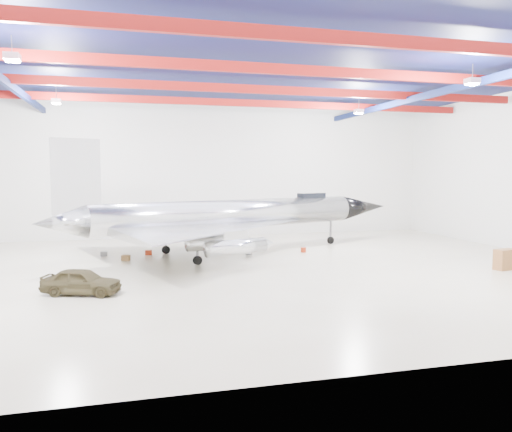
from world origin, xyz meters
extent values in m
plane|color=#BFB398|center=(0.00, 0.00, 0.00)|extent=(40.00, 40.00, 0.00)
plane|color=silver|center=(0.00, 15.00, 5.50)|extent=(40.00, 0.00, 40.00)
plane|color=#0A0F38|center=(0.00, 0.00, 11.00)|extent=(40.00, 40.00, 0.00)
cube|color=maroon|center=(0.00, -9.00, 10.40)|extent=(39.50, 0.25, 0.50)
cube|color=maroon|center=(0.00, -3.00, 10.40)|extent=(39.50, 0.25, 0.50)
cube|color=maroon|center=(0.00, 3.00, 10.40)|extent=(39.50, 0.25, 0.50)
cube|color=maroon|center=(0.00, 9.00, 10.40)|extent=(39.50, 0.25, 0.50)
cube|color=#0C1748|center=(12.00, 0.00, 10.10)|extent=(0.25, 29.50, 0.40)
cube|color=silver|center=(-10.00, -6.00, 9.70)|extent=(0.55, 0.55, 0.25)
cube|color=silver|center=(10.00, -6.00, 9.70)|extent=(0.55, 0.55, 0.25)
cube|color=silver|center=(-10.00, 6.00, 9.70)|extent=(0.55, 0.55, 0.25)
cube|color=silver|center=(10.00, 6.00, 9.70)|extent=(0.55, 0.55, 0.25)
cylinder|color=silver|center=(0.80, 5.43, 2.65)|extent=(18.59, 7.77, 1.90)
cone|color=black|center=(12.04, 9.17, 2.65)|extent=(5.10, 3.29, 1.90)
cone|color=silver|center=(-9.55, 2.00, 2.65)|extent=(3.30, 2.70, 1.90)
cube|color=silver|center=(-8.65, 2.30, 5.12)|extent=(2.55, 0.94, 4.27)
cube|color=black|center=(7.09, 7.52, 3.65)|extent=(2.22, 1.38, 0.47)
cylinder|color=silver|center=(-0.26, -0.41, 1.33)|extent=(3.69, 1.94, 0.85)
cylinder|color=silver|center=(-1.01, 1.84, 1.33)|extent=(3.69, 1.94, 0.85)
cylinder|color=silver|center=(-2.80, 7.24, 1.33)|extent=(3.69, 1.94, 0.85)
cylinder|color=silver|center=(-3.55, 9.49, 1.33)|extent=(3.69, 1.94, 0.85)
cylinder|color=#59595B|center=(8.89, 8.12, 0.85)|extent=(0.17, 0.17, 1.71)
cylinder|color=black|center=(8.89, 8.12, 0.27)|extent=(0.57, 0.37, 0.53)
cylinder|color=#59595B|center=(-2.06, 1.99, 0.85)|extent=(0.17, 0.17, 1.71)
cylinder|color=black|center=(-2.06, 1.99, 0.27)|extent=(0.57, 0.37, 0.53)
cylinder|color=#59595B|center=(-3.55, 6.49, 0.85)|extent=(0.17, 0.17, 1.71)
cylinder|color=black|center=(-3.55, 6.49, 0.27)|extent=(0.57, 0.37, 0.53)
imported|color=#3D351E|center=(-7.99, -3.82, 0.59)|extent=(3.71, 2.44, 1.17)
cube|color=brown|center=(14.28, -3.73, 0.57)|extent=(1.35, 0.86, 1.14)
cube|color=olive|center=(-6.13, 4.52, 0.17)|extent=(0.58, 0.52, 0.33)
cube|color=#9F290F|center=(-4.69, 6.33, 0.15)|extent=(0.45, 0.37, 0.31)
cylinder|color=#59595B|center=(1.75, 4.91, 0.20)|extent=(0.55, 0.55, 0.40)
cube|color=olive|center=(2.35, 8.76, 0.22)|extent=(0.68, 0.56, 0.45)
cube|color=#59595B|center=(-7.51, 6.63, 0.14)|extent=(0.42, 0.34, 0.28)
cylinder|color=#9F290F|center=(5.51, 4.78, 0.17)|extent=(0.46, 0.46, 0.33)
cylinder|color=#59595B|center=(0.55, 8.17, 0.19)|extent=(0.50, 0.50, 0.38)
camera|label=1|loc=(-5.91, -26.75, 5.38)|focal=35.00mm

